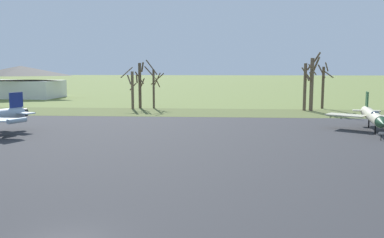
# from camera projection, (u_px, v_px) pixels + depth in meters

# --- Properties ---
(asphalt_apron) EXTENTS (106.31, 55.89, 0.05)m
(asphalt_apron) POSITION_uv_depth(u_px,v_px,m) (140.00, 159.00, 34.37)
(asphalt_apron) COLOR #333335
(asphalt_apron) RESTS_ON ground
(grass_verge_strip) EXTENTS (166.31, 12.00, 0.06)m
(grass_verge_strip) POSITION_uv_depth(u_px,v_px,m) (181.00, 112.00, 67.95)
(grass_verge_strip) COLOR #586232
(grass_verge_strip) RESTS_ON ground
(jet_fighter_front_right) EXTENTS (10.35, 13.34, 4.33)m
(jet_fighter_front_right) POSITION_uv_depth(u_px,v_px,m) (373.00, 116.00, 48.17)
(jet_fighter_front_right) COLOR #B7B293
(jet_fighter_front_right) RESTS_ON ground
(info_placard_front_right) EXTENTS (0.57, 0.39, 0.96)m
(info_placard_front_right) POSITION_uv_depth(u_px,v_px,m) (381.00, 135.00, 42.61)
(info_placard_front_right) COLOR black
(info_placard_front_right) RESTS_ON ground
(bare_tree_far_left) EXTENTS (2.63, 2.99, 7.35)m
(bare_tree_far_left) POSITION_uv_depth(u_px,v_px,m) (132.00, 89.00, 72.65)
(bare_tree_far_left) COLOR brown
(bare_tree_far_left) RESTS_ON ground
(bare_tree_left_of_center) EXTENTS (1.74, 1.84, 8.20)m
(bare_tree_left_of_center) POSITION_uv_depth(u_px,v_px,m) (140.00, 84.00, 74.50)
(bare_tree_left_of_center) COLOR brown
(bare_tree_left_of_center) RESTS_ON ground
(bare_tree_center) EXTENTS (3.41, 3.44, 8.61)m
(bare_tree_center) POSITION_uv_depth(u_px,v_px,m) (154.00, 84.00, 74.02)
(bare_tree_center) COLOR brown
(bare_tree_center) RESTS_ON ground
(bare_tree_right_of_center) EXTENTS (2.75, 2.53, 7.98)m
(bare_tree_right_of_center) POSITION_uv_depth(u_px,v_px,m) (306.00, 85.00, 70.03)
(bare_tree_right_of_center) COLOR brown
(bare_tree_right_of_center) RESTS_ON ground
(bare_tree_far_right) EXTENTS (2.46, 2.41, 9.81)m
(bare_tree_far_right) POSITION_uv_depth(u_px,v_px,m) (312.00, 81.00, 69.59)
(bare_tree_far_right) COLOR brown
(bare_tree_far_right) RESTS_ON ground
(bare_tree_backdrop_extra) EXTENTS (2.75, 1.92, 8.18)m
(bare_tree_backdrop_extra) POSITION_uv_depth(u_px,v_px,m) (323.00, 85.00, 73.71)
(bare_tree_backdrop_extra) COLOR brown
(bare_tree_backdrop_extra) RESTS_ON ground
(visitor_building) EXTENTS (19.15, 12.45, 7.49)m
(visitor_building) POSITION_uv_depth(u_px,v_px,m) (21.00, 82.00, 98.79)
(visitor_building) COLOR silver
(visitor_building) RESTS_ON ground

